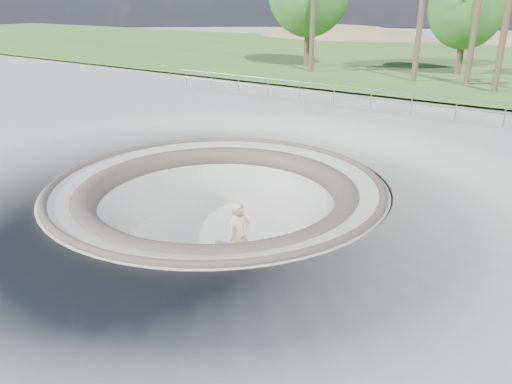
{
  "coord_description": "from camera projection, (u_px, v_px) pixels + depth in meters",
  "views": [
    {
      "loc": [
        9.11,
        -11.12,
        5.34
      ],
      "look_at": [
        1.25,
        0.3,
        -0.1
      ],
      "focal_mm": 35.0,
      "sensor_mm": 36.0,
      "label": 1
    }
  ],
  "objects": [
    {
      "name": "ground",
      "position": [
        217.0,
        183.0,
        15.29
      ],
      "size": [
        180.0,
        180.0,
        0.0
      ],
      "primitive_type": "plane",
      "color": "#989793",
      "rests_on": "ground"
    },
    {
      "name": "bushy_tree_mid",
      "position": [
        467.0,
        7.0,
        33.33
      ],
      "size": [
        5.03,
        4.57,
        7.26
      ],
      "color": "brown",
      "rests_on": "ground"
    },
    {
      "name": "skate_bowl",
      "position": [
        219.0,
        237.0,
        15.96
      ],
      "size": [
        14.0,
        14.0,
        4.1
      ],
      "color": "#989793",
      "rests_on": "ground"
    },
    {
      "name": "skater",
      "position": [
        239.0,
        236.0,
        13.8
      ],
      "size": [
        0.7,
        0.83,
        1.95
      ],
      "primitive_type": "imported",
      "rotation": [
        0.0,
        0.0,
        1.19
      ],
      "color": "tan",
      "rests_on": "skateboard"
    },
    {
      "name": "grass_strip",
      "position": [
        474.0,
        63.0,
        41.28
      ],
      "size": [
        180.0,
        36.0,
        0.12
      ],
      "color": "#356227",
      "rests_on": "ground"
    },
    {
      "name": "skateboard",
      "position": [
        240.0,
        268.0,
        14.16
      ],
      "size": [
        0.76,
        0.3,
        0.08
      ],
      "color": "#92623A",
      "rests_on": "ground"
    },
    {
      "name": "safety_railing",
      "position": [
        371.0,
        99.0,
        24.24
      ],
      "size": [
        25.0,
        0.06,
        1.03
      ],
      "color": "gray",
      "rests_on": "ground"
    }
  ]
}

